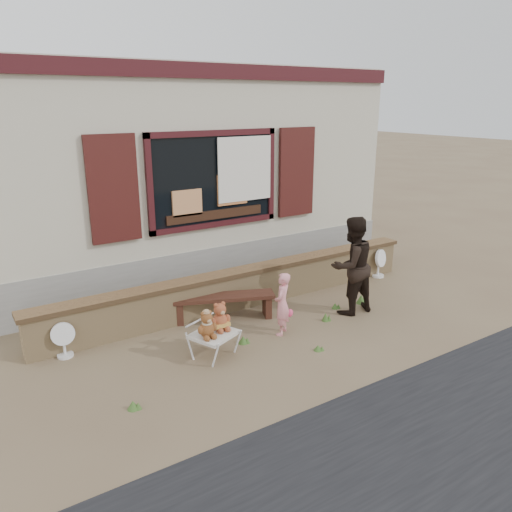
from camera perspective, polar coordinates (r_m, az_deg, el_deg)
ground at (r=7.88m, az=2.39°, el=-8.06°), size 80.00×80.00×0.00m
shopfront at (r=11.18m, az=-11.03°, el=9.93°), size 8.04×5.13×4.00m
brick_wall at (r=8.52m, az=-1.46°, el=-3.56°), size 7.10×0.36×0.67m
bench at (r=8.03m, az=-3.68°, el=-5.23°), size 1.62×0.93×0.41m
folding_chair at (r=6.92m, az=-4.85°, el=-8.99°), size 0.72×0.69×0.35m
teddy_bear_left at (r=6.72m, az=-5.66°, el=-7.71°), size 0.35×0.33×0.38m
teddy_bear_right at (r=6.91m, az=-4.16°, el=-6.81°), size 0.38×0.36×0.41m
child at (r=7.47m, az=3.00°, el=-5.49°), size 0.42×0.40×0.97m
adult at (r=8.26m, az=10.88°, el=-1.08°), size 0.80×0.63×1.63m
fan_left at (r=7.39m, az=-21.15°, el=-8.89°), size 0.33×0.22×0.52m
fan_right at (r=10.23m, az=13.84°, el=-0.79°), size 0.37×0.24×0.57m
grass_tufts at (r=8.04m, az=6.42°, el=-7.17°), size 4.84×1.58×0.16m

